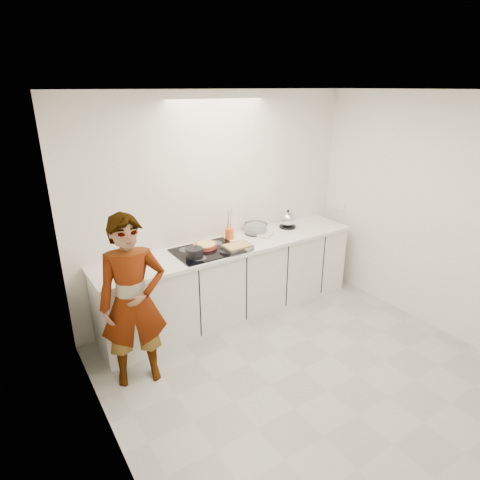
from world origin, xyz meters
TOP-DOWN VIEW (x-y plane):
  - floor at (0.00, 0.00)m, footprint 3.60×3.20m
  - ceiling at (0.00, 0.00)m, footprint 3.60×3.20m
  - wall_back at (0.00, 1.60)m, footprint 3.60×0.00m
  - wall_left at (-1.80, 0.00)m, footprint 0.00×3.20m
  - wall_right at (1.80, 0.02)m, footprint 0.02×3.20m
  - base_cabinets at (0.00, 1.28)m, footprint 3.20×0.58m
  - countertop at (0.00, 1.28)m, footprint 3.24×0.64m
  - hob at (-0.35, 1.26)m, footprint 0.72×0.54m
  - tart_dish at (-0.33, 1.35)m, footprint 0.29×0.29m
  - saucepan at (-0.56, 1.16)m, footprint 0.19×0.19m
  - baking_dish at (-0.07, 1.08)m, footprint 0.31×0.23m
  - mixing_bowl at (0.44, 1.44)m, footprint 0.37×0.37m
  - tea_towel at (0.48, 1.29)m, footprint 0.24×0.22m
  - kettle at (0.91, 1.40)m, footprint 0.27×0.27m
  - utensil_crock at (0.07, 1.46)m, footprint 0.14×0.14m
  - cook at (-1.37, 0.77)m, footprint 0.68×0.52m

SIDE VIEW (x-z plane):
  - floor at x=0.00m, z-range 0.00..0.00m
  - base_cabinets at x=0.00m, z-range 0.00..0.87m
  - cook at x=-1.37m, z-range 0.00..1.64m
  - countertop at x=0.00m, z-range 0.87..0.91m
  - hob at x=-0.35m, z-range 0.91..0.92m
  - tea_towel at x=0.48m, z-range 0.91..0.94m
  - tart_dish at x=-0.33m, z-range 0.93..0.97m
  - baking_dish at x=-0.07m, z-range 0.93..0.99m
  - mixing_bowl at x=0.44m, z-range 0.91..1.04m
  - utensil_crock at x=0.07m, z-range 0.91..1.04m
  - saucepan at x=-0.56m, z-range 0.89..1.07m
  - kettle at x=0.91m, z-range 0.89..1.13m
  - wall_right at x=1.80m, z-range 0.00..2.60m
  - wall_back at x=0.00m, z-range 0.00..2.60m
  - wall_left at x=-1.80m, z-range 0.00..2.60m
  - ceiling at x=0.00m, z-range 2.60..2.60m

